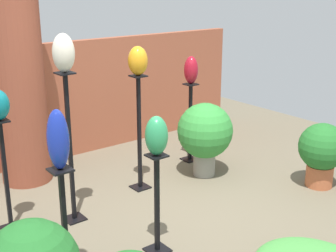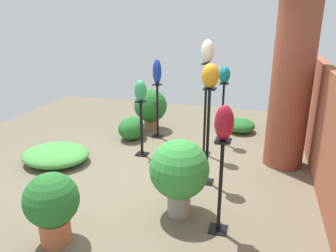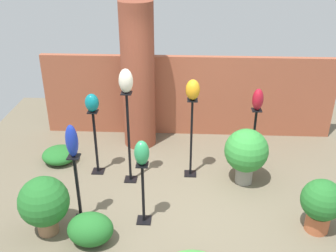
% 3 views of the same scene
% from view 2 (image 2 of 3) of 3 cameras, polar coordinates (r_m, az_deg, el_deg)
% --- Properties ---
extents(ground_plane, '(8.00, 8.00, 0.00)m').
position_cam_2_polar(ground_plane, '(5.00, -2.80, -8.10)').
color(ground_plane, '#6B604C').
extents(brick_wall_back, '(5.60, 0.12, 1.59)m').
position_cam_2_polar(brick_wall_back, '(4.54, 26.42, -2.05)').
color(brick_wall_back, '#9E5138').
rests_on(brick_wall_back, ground).
extents(brick_pillar, '(0.59, 0.59, 2.65)m').
position_cam_2_polar(brick_pillar, '(5.20, 20.74, 7.26)').
color(brick_pillar, brown).
rests_on(brick_pillar, ground).
extents(pedestal_cobalt, '(0.20, 0.20, 1.04)m').
position_cam_2_polar(pedestal_cobalt, '(6.25, -1.83, 2.18)').
color(pedestal_cobalt, black).
rests_on(pedestal_cobalt, ground).
extents(pedestal_jade, '(0.20, 0.20, 0.94)m').
position_cam_2_polar(pedestal_jade, '(5.46, -4.62, -0.88)').
color(pedestal_jade, black).
rests_on(pedestal_jade, ground).
extents(pedestal_ivory, '(0.20, 0.20, 1.54)m').
position_cam_2_polar(pedestal_ivory, '(5.42, 6.48, 2.12)').
color(pedestal_ivory, black).
rests_on(pedestal_ivory, ground).
extents(pedestal_ruby, '(0.20, 0.20, 1.07)m').
position_cam_2_polar(pedestal_ruby, '(3.57, 9.07, -11.14)').
color(pedestal_ruby, black).
rests_on(pedestal_ruby, ground).
extents(pedestal_amber, '(0.20, 0.20, 1.36)m').
position_cam_2_polar(pedestal_amber, '(4.50, 6.91, -2.60)').
color(pedestal_amber, black).
rests_on(pedestal_amber, ground).
extents(pedestal_teal, '(0.20, 0.20, 1.13)m').
position_cam_2_polar(pedestal_teal, '(6.00, 9.44, 1.63)').
color(pedestal_teal, black).
rests_on(pedestal_teal, ground).
extents(art_vase_cobalt, '(0.16, 0.17, 0.46)m').
position_cam_2_polar(art_vase_cobalt, '(6.07, -1.91, 9.41)').
color(art_vase_cobalt, '#192D9E').
rests_on(art_vase_cobalt, pedestal_cobalt).
extents(art_vase_jade, '(0.20, 0.20, 0.34)m').
position_cam_2_polar(art_vase_jade, '(5.27, -4.81, 6.17)').
color(art_vase_jade, '#2D9356').
rests_on(art_vase_jade, pedestal_jade).
extents(art_vase_ivory, '(0.21, 0.20, 0.36)m').
position_cam_2_polar(art_vase_ivory, '(5.22, 6.89, 12.78)').
color(art_vase_ivory, beige).
rests_on(art_vase_ivory, pedestal_ivory).
extents(art_vase_ruby, '(0.18, 0.19, 0.36)m').
position_cam_2_polar(art_vase_ruby, '(3.27, 9.75, 0.56)').
color(art_vase_ruby, maroon).
rests_on(art_vase_ruby, pedestal_ruby).
extents(art_vase_amber, '(0.22, 0.23, 0.32)m').
position_cam_2_polar(art_vase_amber, '(4.26, 7.38, 8.68)').
color(art_vase_amber, orange).
rests_on(art_vase_amber, pedestal_amber).
extents(art_vase_teal, '(0.22, 0.20, 0.29)m').
position_cam_2_polar(art_vase_teal, '(5.82, 9.83, 8.79)').
color(art_vase_teal, '#0F727A').
rests_on(art_vase_teal, pedestal_teal).
extents(potted_plant_walkway_edge, '(0.69, 0.69, 0.93)m').
position_cam_2_polar(potted_plant_walkway_edge, '(3.78, 1.97, -7.90)').
color(potted_plant_walkway_edge, gray).
rests_on(potted_plant_walkway_edge, ground).
extents(potted_plant_front_right, '(0.56, 0.56, 0.78)m').
position_cam_2_polar(potted_plant_front_right, '(3.58, -19.55, -12.67)').
color(potted_plant_front_right, '#B25B38').
rests_on(potted_plant_front_right, ground).
extents(potted_plant_front_left, '(0.67, 0.67, 0.84)m').
position_cam_2_polar(potted_plant_front_left, '(6.68, -3.06, 3.37)').
color(potted_plant_front_left, '#936B4C').
rests_on(potted_plant_front_left, ground).
extents(foliage_bed_east, '(0.60, 0.48, 0.43)m').
position_cam_2_polar(foliage_bed_east, '(6.26, -6.37, -0.39)').
color(foliage_bed_east, '#236B28').
rests_on(foliage_bed_east, ground).
extents(foliage_bed_west, '(0.60, 0.58, 0.27)m').
position_cam_2_polar(foliage_bed_west, '(6.79, 12.50, 0.11)').
color(foliage_bed_west, '#236B28').
rests_on(foliage_bed_west, ground).
extents(foliage_bed_center, '(0.93, 1.08, 0.26)m').
position_cam_2_polar(foliage_bed_center, '(5.56, -18.98, -4.75)').
color(foliage_bed_center, '#479942').
rests_on(foliage_bed_center, ground).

